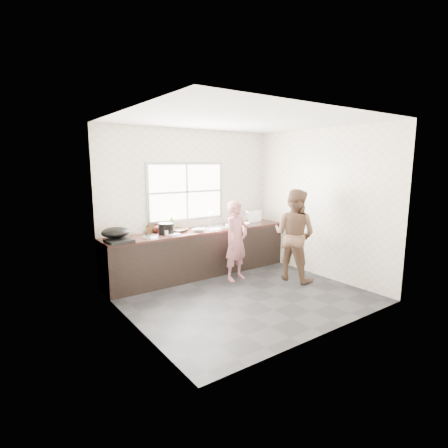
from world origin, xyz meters
TOP-DOWN VIEW (x-y plane):
  - floor at (0.00, 0.00)m, footprint 3.60×3.20m
  - ceiling at (0.00, 0.00)m, footprint 3.60×3.20m
  - wall_back at (0.00, 1.60)m, footprint 3.60×0.01m
  - wall_left at (-1.80, 0.00)m, footprint 0.01×3.20m
  - wall_right at (1.80, 0.00)m, footprint 0.01×3.20m
  - wall_front at (0.00, -1.60)m, footprint 3.60×0.01m
  - cabinet at (0.00, 1.29)m, footprint 3.60×0.62m
  - countertop at (0.00, 1.29)m, footprint 3.60×0.64m
  - sink at (0.35, 1.29)m, footprint 0.55×0.45m
  - faucet at (0.35, 1.49)m, footprint 0.02×0.02m
  - window_frame at (-0.10, 1.59)m, footprint 1.60×0.05m
  - window_glazing at (-0.10, 1.57)m, footprint 1.50×0.01m
  - woman at (0.38, 0.67)m, footprint 0.54×0.41m
  - person_side at (1.24, 0.09)m, footprint 0.81×0.94m
  - cutting_board at (-0.36, 1.44)m, footprint 0.44×0.44m
  - cleaver at (-0.42, 1.26)m, footprint 0.22×0.16m
  - bowl_mince at (-0.10, 1.16)m, footprint 0.27×0.27m
  - bowl_crabs at (0.88, 1.08)m, footprint 0.22×0.22m
  - bowl_held at (0.66, 1.25)m, footprint 0.21×0.21m
  - black_pot at (-0.67, 1.30)m, footprint 0.31×0.31m
  - plate_food at (-0.60, 1.16)m, footprint 0.23×0.23m
  - bottle_green at (-0.46, 1.52)m, footprint 0.14×0.14m
  - bottle_brown_tall at (-0.91, 1.52)m, footprint 0.09×0.10m
  - bottle_brown_short at (-0.77, 1.52)m, footprint 0.14×0.14m
  - glass_jar at (-0.73, 1.19)m, footprint 0.07×0.07m
  - burner at (-1.58, 1.09)m, footprint 0.39×0.39m
  - wok at (-1.58, 1.23)m, footprint 0.44×0.44m
  - dish_rack at (1.22, 1.29)m, footprint 0.38×0.28m
  - pot_lid_left at (-1.03, 1.17)m, footprint 0.30×0.30m
  - pot_lid_right at (-0.96, 1.30)m, footprint 0.33×0.33m

SIDE VIEW (x-z plane):
  - floor at x=0.00m, z-range -0.01..0.00m
  - cabinet at x=0.00m, z-range 0.00..0.82m
  - woman at x=0.38m, z-range 0.00..1.33m
  - person_side at x=1.24m, z-range 0.00..1.64m
  - countertop at x=0.00m, z-range 0.82..0.86m
  - sink at x=0.35m, z-range 0.85..0.88m
  - pot_lid_left at x=-1.03m, z-range 0.86..0.87m
  - pot_lid_right at x=-0.96m, z-range 0.86..0.87m
  - plate_food at x=-0.60m, z-range 0.86..0.88m
  - cutting_board at x=-0.36m, z-range 0.86..0.90m
  - bowl_mince at x=-0.10m, z-range 0.86..0.91m
  - burner at x=-1.58m, z-range 0.86..0.91m
  - bowl_crabs at x=0.88m, z-range 0.86..0.92m
  - bowl_held at x=0.66m, z-range 0.86..0.92m
  - cleaver at x=-0.42m, z-range 0.90..0.91m
  - glass_jar at x=-0.73m, z-range 0.86..0.95m
  - bottle_brown_short at x=-0.77m, z-range 0.86..1.02m
  - bottle_brown_tall at x=-0.91m, z-range 0.86..1.03m
  - black_pot at x=-0.67m, z-range 0.86..1.05m
  - dish_rack at x=1.22m, z-range 0.86..1.14m
  - wok at x=-1.58m, z-range 0.92..1.08m
  - faucet at x=0.35m, z-range 0.86..1.16m
  - bottle_green at x=-0.46m, z-range 0.86..1.17m
  - wall_back at x=0.00m, z-range 0.00..2.70m
  - wall_left at x=-1.80m, z-range 0.00..2.70m
  - wall_right at x=1.80m, z-range 0.00..2.70m
  - wall_front at x=0.00m, z-range 0.00..2.70m
  - window_glazing at x=-0.10m, z-range 1.05..2.05m
  - window_frame at x=-0.10m, z-range 1.00..2.10m
  - ceiling at x=0.00m, z-range 2.70..2.71m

